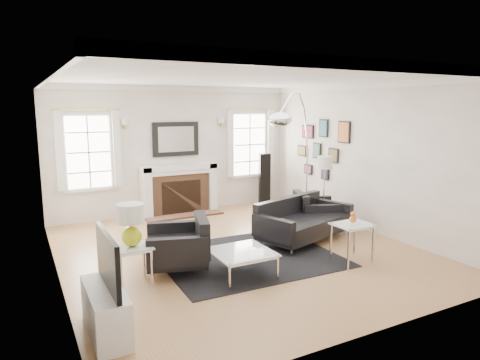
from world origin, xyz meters
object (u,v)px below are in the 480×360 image
armchair_right (315,212)px  gourd_lamp (131,222)px  arc_floor_lamp (295,155)px  fireplace (180,190)px  sofa (302,222)px  armchair_left (181,246)px  coffee_table (241,253)px

armchair_right → gourd_lamp: bearing=-165.3°
armchair_right → arc_floor_lamp: (-0.50, -0.01, 1.14)m
fireplace → sofa: size_ratio=0.84×
arc_floor_lamp → armchair_left: bearing=-162.6°
armchair_right → sofa: bearing=-144.8°
fireplace → arc_floor_lamp: bearing=-59.4°
sofa → armchair_left: armchair_left is taller
sofa → gourd_lamp: (-3.15, -0.54, 0.53)m
armchair_right → coffee_table: 2.77m
armchair_left → arc_floor_lamp: bearing=17.4°
armchair_right → arc_floor_lamp: 1.25m
armchair_left → coffee_table: size_ratio=1.43×
sofa → arc_floor_lamp: bearing=72.2°
gourd_lamp → sofa: bearing=9.7°
fireplace → gourd_lamp: fireplace is taller
sofa → armchair_right: bearing=35.2°
armchair_left → gourd_lamp: (-0.75, -0.18, 0.50)m
fireplace → armchair_right: fireplace is taller
fireplace → coffee_table: bearing=-97.0°
sofa → armchair_left: (-2.40, -0.35, 0.03)m
armchair_right → armchair_left: bearing=-165.1°
armchair_right → gourd_lamp: (-3.79, -0.99, 0.53)m
coffee_table → arc_floor_lamp: size_ratio=0.30×
armchair_left → arc_floor_lamp: size_ratio=0.43×
armchair_left → coffee_table: (0.67, -0.61, -0.03)m
gourd_lamp → armchair_right: bearing=14.7°
fireplace → sofa: fireplace is taller
fireplace → arc_floor_lamp: 2.91m
fireplace → gourd_lamp: size_ratio=2.96×
fireplace → arc_floor_lamp: arc_floor_lamp is taller
fireplace → gourd_lamp: (-1.88, -3.36, 0.32)m
sofa → coffee_table: 1.98m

